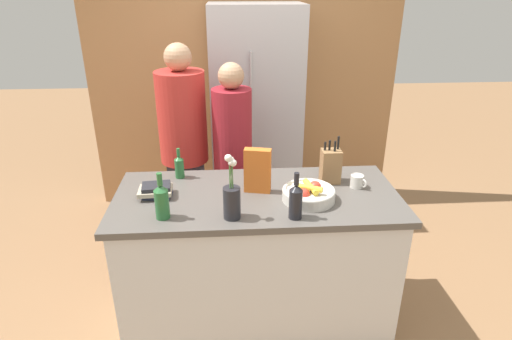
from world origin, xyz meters
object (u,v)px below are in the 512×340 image
bottle_oil (296,200)px  person_at_sink (184,144)px  refrigerator (256,117)px  coffee_mug (357,181)px  cereal_box (258,171)px  book_stack (156,191)px  flower_vase (232,199)px  person_in_blue (233,155)px  knife_block (331,166)px  bottle_vinegar (179,166)px  fruit_bowl (309,193)px  bottle_wine (162,201)px

bottle_oil → person_at_sink: person_at_sink is taller
refrigerator → coffee_mug: bearing=-68.7°
cereal_box → person_at_sink: bearing=123.1°
refrigerator → cereal_box: 1.41m
bottle_oil → person_at_sink: size_ratio=0.16×
refrigerator → book_stack: 1.59m
flower_vase → person_in_blue: person_in_blue is taller
book_stack → bottle_oil: size_ratio=0.75×
flower_vase → bottle_oil: size_ratio=1.39×
knife_block → bottle_vinegar: (-0.96, 0.13, -0.03)m
person_in_blue → coffee_mug: bearing=-30.2°
bottle_vinegar → bottle_oil: bearing=-40.0°
coffee_mug → bottle_oil: bottle_oil is taller
cereal_box → coffee_mug: cereal_box is taller
book_stack → coffee_mug: bearing=1.9°
coffee_mug → fruit_bowl: bearing=-156.1°
refrigerator → bottle_vinegar: bearing=-116.2°
flower_vase → refrigerator: bearing=81.9°
fruit_bowl → bottle_vinegar: 0.87m
cereal_box → coffee_mug: 0.63m
knife_block → bottle_oil: (-0.29, -0.44, -0.01)m
person_at_sink → person_in_blue: size_ratio=1.07×
bottle_vinegar → bottle_wine: 0.52m
bottle_wine → coffee_mug: bearing=14.4°
book_stack → knife_block: bearing=7.0°
book_stack → person_in_blue: bearing=55.7°
bottle_vinegar → person_in_blue: size_ratio=0.13×
cereal_box → bottle_wine: cereal_box is taller
refrigerator → fruit_bowl: (0.21, -1.54, 0.00)m
book_stack → bottle_oil: bearing=-21.1°
flower_vase → bottle_oil: (0.34, -0.02, -0.01)m
flower_vase → book_stack: bearing=147.9°
knife_block → flower_vase: flower_vase is taller
refrigerator → bottle_oil: bearing=-86.7°
knife_block → bottle_vinegar: size_ratio=1.48×
book_stack → person_at_sink: size_ratio=0.12×
coffee_mug → flower_vase: bearing=-157.7°
bottle_oil → bottle_wine: size_ratio=1.01×
bottle_wine → person_at_sink: person_at_sink is taller
flower_vase → person_in_blue: (0.02, 0.97, -0.14)m
flower_vase → bottle_vinegar: flower_vase is taller
coffee_mug → bottle_vinegar: bearing=168.7°
bottle_oil → bottle_vinegar: 0.88m
person_in_blue → refrigerator: bearing=83.5°
flower_vase → person_in_blue: size_ratio=0.23×
fruit_bowl → bottle_vinegar: size_ratio=1.53×
fruit_bowl → coffee_mug: bearing=23.9°
refrigerator → person_in_blue: (-0.22, -0.74, -0.07)m
cereal_box → person_in_blue: person_in_blue is taller
bottle_wine → flower_vase: bearing=-3.7°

